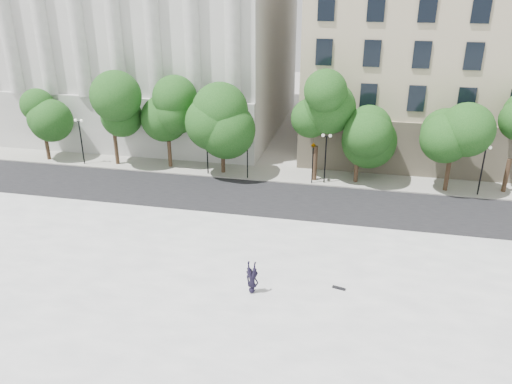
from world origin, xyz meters
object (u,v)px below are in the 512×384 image
traffic_light_east (314,143)px  skateboard (339,288)px  person_lying (252,288)px  traffic_light_west (247,139)px

traffic_light_east → skateboard: traffic_light_east is taller
traffic_light_east → person_lying: 18.05m
traffic_light_east → skateboard: size_ratio=5.69×
traffic_light_west → skateboard: traffic_light_west is taller
person_lying → skateboard: (4.63, 1.38, -0.22)m
person_lying → skateboard: bearing=19.6°
traffic_light_east → skateboard: bearing=-78.5°
person_lying → traffic_light_west: bearing=107.0°
traffic_light_west → person_lying: (4.42, -17.75, -3.01)m
person_lying → skateboard: person_lying is taller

